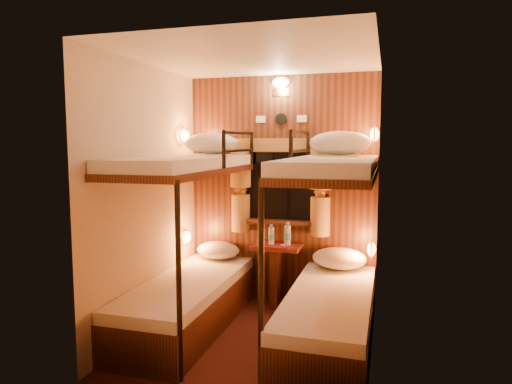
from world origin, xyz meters
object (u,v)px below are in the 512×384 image
(bunk_right, at_px, (330,280))
(bottle_left, at_px, (271,236))
(table, at_px, (277,267))
(bunk_left, at_px, (188,268))
(bottle_right, at_px, (287,235))

(bunk_right, xyz_separation_m, bottle_left, (-0.70, 0.77, 0.18))
(table, bearing_deg, bottle_left, -169.01)
(bottle_left, bearing_deg, bunk_left, -127.63)
(bunk_right, relative_size, table, 2.90)
(bunk_left, xyz_separation_m, bunk_right, (1.30, 0.00, 0.00))
(bunk_right, height_order, bottle_left, bunk_right)
(bunk_left, relative_size, table, 2.90)
(table, xyz_separation_m, bottle_left, (-0.05, -0.01, 0.33))
(bunk_right, height_order, bottle_right, bunk_right)
(bunk_left, bearing_deg, table, 50.33)
(table, bearing_deg, bottle_right, 3.89)
(bottle_left, bearing_deg, bottle_right, 6.21)
(table, relative_size, bottle_left, 3.08)
(bunk_left, height_order, bottle_right, bunk_left)
(bottle_left, relative_size, bottle_right, 0.87)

